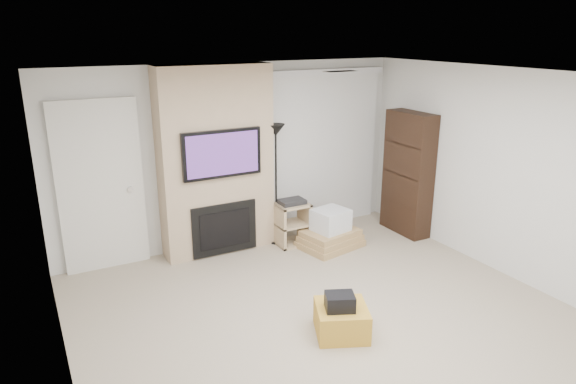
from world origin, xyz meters
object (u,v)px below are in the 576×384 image
box_stack (330,233)px  av_stand (292,221)px  floor_lamp (276,150)px  bookshelf (408,174)px  ottoman (341,320)px

box_stack → av_stand: bearing=140.3°
floor_lamp → box_stack: floor_lamp is taller
floor_lamp → bookshelf: bearing=-16.7°
bookshelf → box_stack: bearing=178.5°
ottoman → floor_lamp: size_ratio=0.29×
ottoman → av_stand: av_stand is taller
box_stack → bookshelf: 1.48m
ottoman → bookshelf: (2.38, 1.84, 0.75)m
floor_lamp → av_stand: (0.16, -0.18, -0.99)m
av_stand → bookshelf: (1.72, -0.38, 0.55)m
ottoman → av_stand: 2.32m
floor_lamp → av_stand: floor_lamp is taller
av_stand → box_stack: 0.56m
av_stand → bookshelf: bearing=-12.5°
ottoman → floor_lamp: floor_lamp is taller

